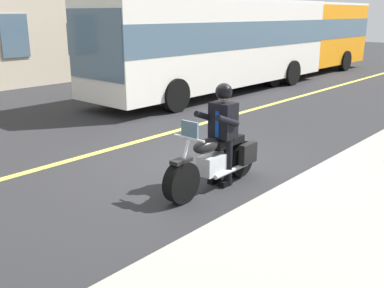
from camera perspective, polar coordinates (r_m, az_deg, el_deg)
name	(u,v)px	position (r m, az deg, el deg)	size (l,w,h in m)	color
ground_plane	(194,164)	(8.59, 0.23, -2.64)	(80.00, 80.00, 0.00)	#28282B
lane_center_stripe	(127,145)	(9.97, -8.41, -0.07)	(60.00, 0.16, 0.01)	#E5DB4C
motorcycle_main	(215,161)	(7.37, 3.02, -2.26)	(2.21, 0.61, 1.26)	black
rider_main	(223,125)	(7.36, 3.98, 2.42)	(0.63, 0.55, 1.74)	black
bus_near	(219,40)	(16.39, 3.57, 13.22)	(11.05, 2.70, 3.30)	white
bus_far	(294,34)	(21.55, 13.00, 13.64)	(11.05, 2.70, 3.30)	orange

